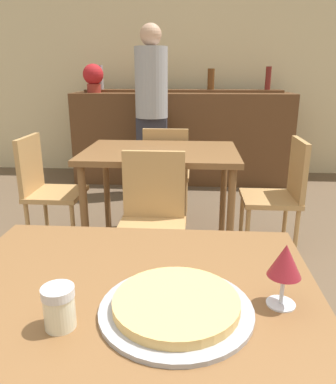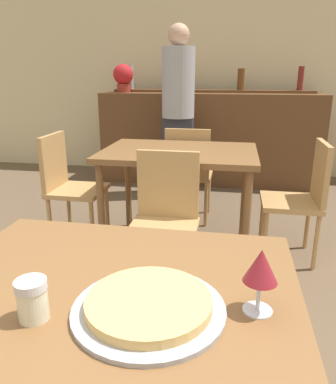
% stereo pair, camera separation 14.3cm
% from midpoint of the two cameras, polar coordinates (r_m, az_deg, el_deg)
% --- Properties ---
extents(wall_back, '(8.00, 0.05, 2.80)m').
position_cam_midpoint_polar(wall_back, '(5.09, 7.94, 18.66)').
color(wall_back, beige).
rests_on(wall_back, ground_plane).
extents(dining_table_near, '(0.99, 0.85, 0.77)m').
position_cam_midpoint_polar(dining_table_near, '(1.04, -5.11, -19.21)').
color(dining_table_near, brown).
rests_on(dining_table_near, ground_plane).
extents(dining_table_far, '(1.10, 0.79, 0.77)m').
position_cam_midpoint_polar(dining_table_far, '(2.72, 3.23, 4.58)').
color(dining_table_far, brown).
rests_on(dining_table_far, ground_plane).
extents(bar_counter, '(2.60, 0.56, 1.08)m').
position_cam_midpoint_polar(bar_counter, '(4.65, 7.21, 8.11)').
color(bar_counter, brown).
rests_on(bar_counter, ground_plane).
extents(bar_back_shelf, '(2.39, 0.24, 0.31)m').
position_cam_midpoint_polar(bar_back_shelf, '(4.73, 7.48, 15.43)').
color(bar_back_shelf, brown).
rests_on(bar_back_shelf, bar_counter).
extents(chair_far_side_front, '(0.40, 0.40, 0.86)m').
position_cam_midpoint_polar(chair_far_side_front, '(2.24, 1.37, -3.43)').
color(chair_far_side_front, tan).
rests_on(chair_far_side_front, ground_plane).
extents(chair_far_side_back, '(0.40, 0.40, 0.86)m').
position_cam_midpoint_polar(chair_far_side_back, '(3.31, 4.37, 3.53)').
color(chair_far_side_back, tan).
rests_on(chair_far_side_back, ground_plane).
extents(chair_far_side_left, '(0.40, 0.40, 0.86)m').
position_cam_midpoint_polar(chair_far_side_left, '(3.00, -13.75, 1.56)').
color(chair_far_side_left, tan).
rests_on(chair_far_side_left, ground_plane).
extents(chair_far_side_right, '(0.40, 0.40, 0.86)m').
position_cam_midpoint_polar(chair_far_side_right, '(2.81, 21.25, -0.25)').
color(chair_far_side_right, tan).
rests_on(chair_far_side_right, ground_plane).
extents(pizza_tray, '(0.36, 0.36, 0.04)m').
position_cam_midpoint_polar(pizza_tray, '(0.91, 1.73, -17.00)').
color(pizza_tray, '#A3A3A8').
rests_on(pizza_tray, dining_table_near).
extents(cheese_shaker, '(0.07, 0.07, 0.10)m').
position_cam_midpoint_polar(cheese_shaker, '(0.90, -15.62, -15.62)').
color(cheese_shaker, beige).
rests_on(cheese_shaker, dining_table_near).
extents(person_standing, '(0.34, 0.34, 1.77)m').
position_cam_midpoint_polar(person_standing, '(4.05, 2.60, 12.95)').
color(person_standing, '#2D2D38').
rests_on(person_standing, ground_plane).
extents(wine_glass, '(0.08, 0.08, 0.16)m').
position_cam_midpoint_polar(wine_glass, '(0.90, 18.49, -11.01)').
color(wine_glass, silver).
rests_on(wine_glass, dining_table_near).
extents(potted_plant, '(0.24, 0.24, 0.33)m').
position_cam_midpoint_polar(potted_plant, '(4.70, -5.94, 17.11)').
color(potted_plant, maroon).
rests_on(potted_plant, bar_counter).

